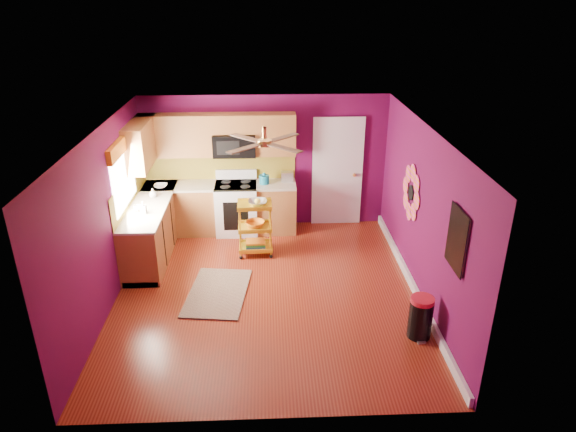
{
  "coord_description": "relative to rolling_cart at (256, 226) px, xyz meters",
  "views": [
    {
      "loc": [
        0.03,
        -6.64,
        4.23
      ],
      "look_at": [
        0.33,
        0.4,
        1.08
      ],
      "focal_mm": 32.0,
      "sensor_mm": 36.0,
      "label": 1
    }
  ],
  "objects": [
    {
      "name": "lower_cabinets",
      "position": [
        -1.16,
        0.57,
        -0.1
      ],
      "size": [
        2.81,
        2.31,
        0.94
      ],
      "color": "brown",
      "rests_on": "ground"
    },
    {
      "name": "counter_dish",
      "position": [
        -1.71,
        0.83,
        0.44
      ],
      "size": [
        0.24,
        0.24,
        0.06
      ],
      "primitive_type": "imported",
      "color": "white",
      "rests_on": "lower_cabinets"
    },
    {
      "name": "shag_rug",
      "position": [
        -0.57,
        -1.24,
        -0.52
      ],
      "size": [
        1.01,
        1.47,
        0.02
      ],
      "primitive_type": "cube",
      "rotation": [
        0.0,
        0.0,
        -0.12
      ],
      "color": "black",
      "rests_on": "ground"
    },
    {
      "name": "teal_kettle",
      "position": [
        0.15,
        0.95,
        0.49
      ],
      "size": [
        0.18,
        0.18,
        0.21
      ],
      "color": "#137594",
      "rests_on": "lower_cabinets"
    },
    {
      "name": "right_wall_art",
      "position": [
        2.41,
        -1.58,
        0.91
      ],
      "size": [
        0.04,
        2.74,
        1.04
      ],
      "color": "black",
      "rests_on": "ground"
    },
    {
      "name": "soap_bottle_a",
      "position": [
        -1.77,
        -0.32,
        0.51
      ],
      "size": [
        0.09,
        0.09,
        0.2
      ],
      "primitive_type": "imported",
      "color": "#EA3F72",
      "rests_on": "lower_cabinets"
    },
    {
      "name": "counter_cup",
      "position": [
        -1.88,
        -0.22,
        0.46
      ],
      "size": [
        0.12,
        0.12,
        0.09
      ],
      "primitive_type": "imported",
      "color": "white",
      "rests_on": "lower_cabinets"
    },
    {
      "name": "panel_door",
      "position": [
        1.53,
        1.22,
        0.49
      ],
      "size": [
        0.95,
        0.11,
        2.15
      ],
      "color": "white",
      "rests_on": "ground"
    },
    {
      "name": "trash_can",
      "position": [
        2.18,
        -2.4,
        -0.24
      ],
      "size": [
        0.35,
        0.36,
        0.59
      ],
      "color": "black",
      "rests_on": "ground"
    },
    {
      "name": "soap_bottle_b",
      "position": [
        -1.75,
        0.35,
        0.49
      ],
      "size": [
        0.13,
        0.13,
        0.16
      ],
      "primitive_type": "imported",
      "color": "white",
      "rests_on": "lower_cabinets"
    },
    {
      "name": "rolling_cart",
      "position": [
        0.0,
        0.0,
        0.0
      ],
      "size": [
        0.58,
        0.43,
        1.03
      ],
      "color": "gold",
      "rests_on": "ground"
    },
    {
      "name": "ground",
      "position": [
        0.18,
        -1.24,
        -0.53
      ],
      "size": [
        5.0,
        5.0,
        0.0
      ],
      "primitive_type": "plane",
      "color": "maroon",
      "rests_on": "ground"
    },
    {
      "name": "toaster",
      "position": [
        0.58,
        1.06,
        0.5
      ],
      "size": [
        0.22,
        0.15,
        0.18
      ],
      "primitive_type": "cube",
      "color": "beige",
      "rests_on": "lower_cabinets"
    },
    {
      "name": "room_envelope",
      "position": [
        0.21,
        -1.24,
        1.1
      ],
      "size": [
        4.54,
        5.04,
        2.52
      ],
      "color": "#570A3D",
      "rests_on": "ground"
    },
    {
      "name": "ceiling_fan",
      "position": [
        0.18,
        -1.04,
        1.76
      ],
      "size": [
        1.01,
        1.01,
        0.26
      ],
      "color": "#BF8C3F",
      "rests_on": "ground"
    },
    {
      "name": "upper_cabinetry",
      "position": [
        -1.06,
        0.93,
        1.27
      ],
      "size": [
        2.8,
        2.3,
        1.26
      ],
      "color": "brown",
      "rests_on": "ground"
    },
    {
      "name": "left_window",
      "position": [
        -2.04,
        -0.19,
        1.21
      ],
      "size": [
        0.08,
        1.35,
        1.08
      ],
      "color": "white",
      "rests_on": "ground"
    },
    {
      "name": "electric_range",
      "position": [
        -0.37,
        0.93,
        -0.05
      ],
      "size": [
        0.76,
        0.66,
        1.13
      ],
      "color": "white",
      "rests_on": "ground"
    }
  ]
}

